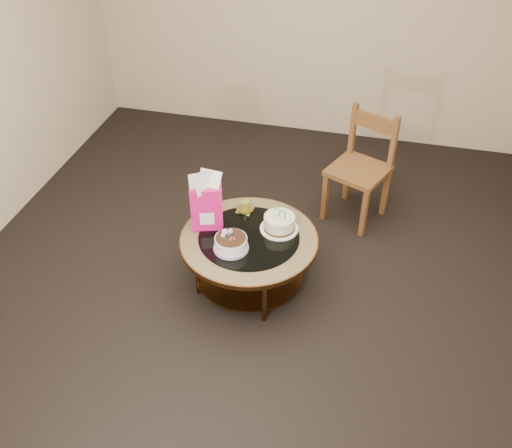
% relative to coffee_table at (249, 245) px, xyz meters
% --- Properties ---
extents(ground, '(5.00, 5.00, 0.00)m').
position_rel_coffee_table_xyz_m(ground, '(-0.00, 0.00, -0.38)').
color(ground, black).
rests_on(ground, ground).
extents(room_walls, '(4.52, 5.02, 2.61)m').
position_rel_coffee_table_xyz_m(room_walls, '(-0.00, 0.00, 1.16)').
color(room_walls, '#C9B298').
rests_on(room_walls, ground).
extents(coffee_table, '(1.02, 1.02, 0.46)m').
position_rel_coffee_table_xyz_m(coffee_table, '(0.00, 0.00, 0.00)').
color(coffee_table, brown).
rests_on(coffee_table, ground).
extents(decorated_cake, '(0.25, 0.25, 0.15)m').
position_rel_coffee_table_xyz_m(decorated_cake, '(-0.09, -0.16, 0.13)').
color(decorated_cake, '#AA8CC6').
rests_on(decorated_cake, coffee_table).
extents(cream_cake, '(0.29, 0.29, 0.18)m').
position_rel_coffee_table_xyz_m(cream_cake, '(0.20, 0.14, 0.14)').
color(cream_cake, white).
rests_on(cream_cake, coffee_table).
extents(gift_bag, '(0.26, 0.22, 0.46)m').
position_rel_coffee_table_xyz_m(gift_bag, '(-0.33, 0.05, 0.31)').
color(gift_bag, '#DB147B').
rests_on(gift_bag, coffee_table).
extents(pillar_candle, '(0.13, 0.13, 0.10)m').
position_rel_coffee_table_xyz_m(pillar_candle, '(-0.11, 0.30, 0.11)').
color(pillar_candle, '#D4BF57').
rests_on(pillar_candle, coffee_table).
extents(dining_chair, '(0.59, 0.59, 0.97)m').
position_rel_coffee_table_xyz_m(dining_chair, '(0.70, 1.08, 0.11)').
color(dining_chair, brown).
rests_on(dining_chair, ground).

